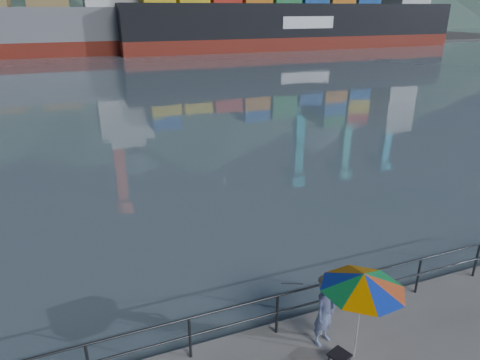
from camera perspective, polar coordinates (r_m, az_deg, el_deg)
name	(u,v)px	position (r m, az deg, el deg)	size (l,w,h in m)	color
harbor_water	(72,34)	(135.37, -21.47, 17.63)	(500.00, 280.00, 0.00)	slate
far_dock	(127,42)	(99.21, -14.88, 17.31)	(200.00, 40.00, 0.40)	#514F4C
guardrail	(235,325)	(9.69, -0.67, -18.76)	(22.00, 0.06, 1.03)	#2D3033
container_stacks	(231,26)	(105.71, -1.17, 19.83)	(58.00, 8.40, 7.80)	orange
fisherman	(325,312)	(9.76, 11.25, -16.93)	(0.57, 0.37, 1.56)	navy
beach_umbrella	(363,281)	(8.89, 16.13, -12.85)	(2.13, 2.13, 2.07)	white
folding_stool	(339,358)	(9.76, 13.08, -22.17)	(0.48, 0.48, 0.25)	black
fishing_rod	(289,315)	(10.81, 6.60, -17.46)	(0.02, 0.02, 2.13)	black
bulk_carrier	(16,27)	(78.44, -27.65, 17.62)	(52.67, 9.12, 14.50)	maroon
container_ship	(302,14)	(86.22, 8.29, 21.05)	(64.34, 10.72, 18.10)	maroon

